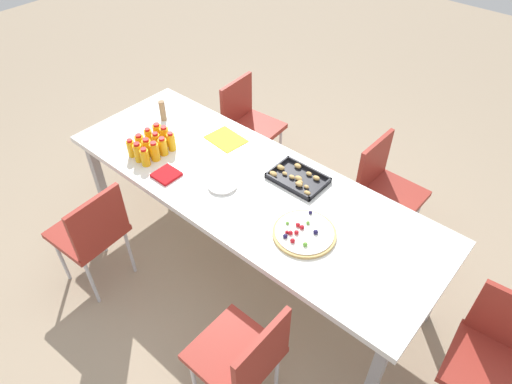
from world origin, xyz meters
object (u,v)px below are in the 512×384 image
Objects in this scene: chair_far_left at (248,120)px; juice_bottle_4 at (147,148)px; party_table at (247,189)px; juice_bottle_5 at (155,152)px; plate_stack at (222,185)px; cardboard_tube at (163,111)px; juice_bottle_3 at (140,144)px; chair_end at (497,355)px; juice_bottle_0 at (131,148)px; chair_far_right at (385,186)px; juice_bottle_9 at (158,133)px; napkin_stack at (166,175)px; juice_bottle_1 at (138,152)px; chair_near_right at (244,357)px; juice_bottle_10 at (165,136)px; juice_bottle_7 at (156,142)px; juice_bottle_2 at (145,157)px; chair_near_left at (92,231)px; juice_bottle_6 at (149,138)px; juice_bottle_11 at (171,142)px; paper_folder at (226,139)px; snack_tray at (297,178)px; fruit_pizza at (304,233)px; juice_bottle_8 at (163,146)px.

chair_far_left is 1.05m from juice_bottle_4.
juice_bottle_5 is at bearing -160.35° from party_table.
cardboard_tube is (-0.85, 0.25, 0.07)m from plate_stack.
plate_stack is (0.67, 0.10, -0.05)m from juice_bottle_3.
juice_bottle_0 reaches higher than chair_end.
juice_bottle_4 is at bearing -50.27° from chair_far_right.
napkin_stack is at bearing -33.26° from juice_bottle_9.
chair_far_left is 5.88× the size of juice_bottle_1.
cardboard_tube is (-1.62, 0.92, 0.30)m from chair_near_right.
juice_bottle_1 is 0.23m from juice_bottle_10.
juice_bottle_4 is 0.94× the size of juice_bottle_7.
juice_bottle_2 and juice_bottle_4 have the same top height.
juice_bottle_2 reaches higher than chair_near_left.
chair_far_left is at bearing 85.00° from juice_bottle_6.
chair_near_left is at bearing -89.24° from juice_bottle_11.
juice_bottle_9 is at bearing -136.81° from paper_folder.
juice_bottle_6 is at bearing -9.06° from chair_far_left.
juice_bottle_3 is (-0.14, 0.07, 0.00)m from juice_bottle_2.
juice_bottle_6 is at bearing -159.35° from snack_tray.
juice_bottle_1 is at bearing -89.71° from juice_bottle_10.
fruit_pizza is at bearing -1.90° from chair_far_right.
juice_bottle_2 is at bearing -66.52° from juice_bottle_7.
fruit_pizza is at bearing -2.24° from juice_bottle_11.
juice_bottle_4 is at bearing -44.50° from juice_bottle_6.
chair_near_left is 1.00× the size of chair_end.
juice_bottle_9 reaches higher than chair_near_left.
chair_far_left reaches higher than plate_stack.
snack_tray is (0.99, 0.37, -0.05)m from juice_bottle_6.
chair_end is 5.72× the size of juice_bottle_9.
juice_bottle_8 is 0.88× the size of juice_bottle_10.
juice_bottle_2 reaches higher than chair_far_left.
fruit_pizza is 2.39× the size of napkin_stack.
plate_stack is (0.60, -0.91, 0.24)m from chair_far_left.
juice_bottle_4 is (0.08, 0.07, 0.00)m from juice_bottle_0.
juice_bottle_10 reaches higher than napkin_stack.
juice_bottle_9 is at bearing -47.84° from cardboard_tube.
juice_bottle_9 is at bearing 63.28° from chair_near_right.
cardboard_tube reaches higher than juice_bottle_2.
juice_bottle_4 is 0.97× the size of juice_bottle_6.
juice_bottle_4 is at bearing -153.57° from snack_tray.
juice_bottle_8 is 0.88× the size of napkin_stack.
juice_bottle_6 is (-1.45, 0.65, 0.29)m from chair_near_right.
plate_stack is (0.52, 0.10, -0.06)m from juice_bottle_5.
cardboard_tube is (-0.95, 0.13, 0.13)m from party_table.
juice_bottle_3 is 0.96× the size of juice_bottle_5.
chair_near_right is 3.19× the size of paper_folder.
juice_bottle_6 is 0.89× the size of cardboard_tube.
juice_bottle_7 is 0.55× the size of paper_folder.
chair_far_right is at bearing 40.46° from juice_bottle_5.
chair_end is 2.33m from juice_bottle_7.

